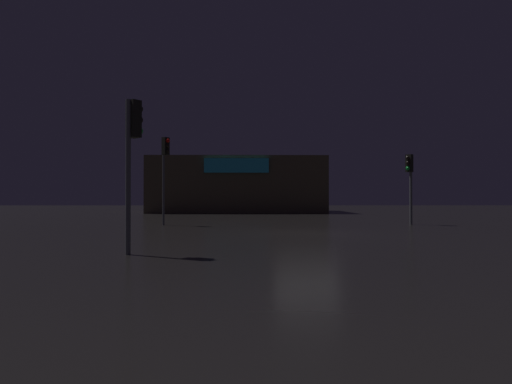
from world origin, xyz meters
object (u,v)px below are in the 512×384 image
store_building (238,186)px  traffic_signal_cross_right (410,174)px  traffic_signal_main (165,159)px  traffic_signal_cross_left (132,141)px

store_building → traffic_signal_cross_right: 22.33m
store_building → traffic_signal_main: size_ratio=3.58×
traffic_signal_main → traffic_signal_cross_left: (1.38, -11.49, -0.53)m
traffic_signal_main → traffic_signal_cross_right: (12.60, 0.32, -0.74)m
store_building → traffic_signal_cross_right: bearing=-64.9°
store_building → traffic_signal_main: store_building is taller
store_building → traffic_signal_cross_left: store_building is taller
store_building → traffic_signal_cross_left: bearing=-93.1°
traffic_signal_main → traffic_signal_cross_right: bearing=1.4°
traffic_signal_main → traffic_signal_cross_right: traffic_signal_main is taller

